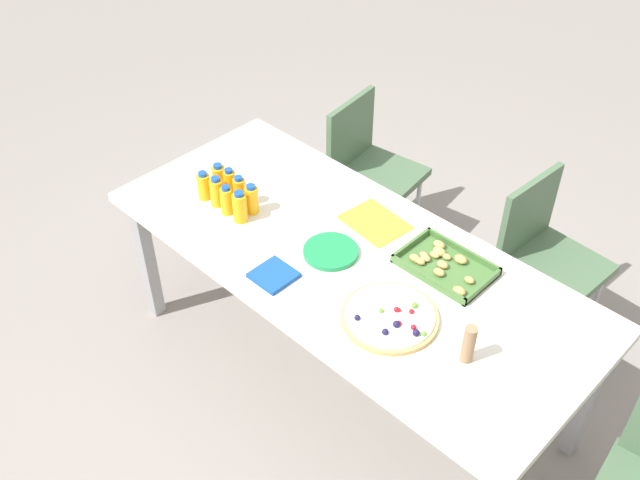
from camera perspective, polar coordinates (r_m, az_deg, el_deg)
ground_plane at (r=3.41m, az=1.89°, el=-10.38°), size 12.00×12.00×0.00m
party_table at (r=2.92m, az=2.17°, el=-2.06°), size 2.05×0.88×0.74m
chair_far_left at (r=3.80m, az=3.79°, el=6.01°), size 0.45×0.45×0.83m
chair_far_right at (r=3.40m, az=17.15°, el=-0.84°), size 0.42×0.42×0.83m
juice_bottle_0 at (r=3.17m, az=-9.08°, el=4.20°), size 0.06×0.06×0.13m
juice_bottle_1 at (r=3.12m, az=-8.09°, el=3.75°), size 0.06×0.06×0.14m
juice_bottle_2 at (r=3.07m, az=-7.31°, el=3.09°), size 0.05×0.05×0.14m
juice_bottle_3 at (r=3.02m, az=-6.29°, el=2.57°), size 0.06×0.06×0.14m
juice_bottle_4 at (r=3.20m, az=-7.92°, el=4.82°), size 0.06×0.06×0.13m
juice_bottle_5 at (r=3.16m, az=-7.07°, el=4.40°), size 0.05×0.05×0.14m
juice_bottle_6 at (r=3.10m, az=-6.32°, el=3.78°), size 0.05×0.05×0.14m
juice_bottle_7 at (r=3.06m, az=-5.37°, el=3.17°), size 0.06×0.06×0.14m
fruit_pizza at (r=2.63m, az=5.51°, el=-6.02°), size 0.35×0.35×0.05m
snack_tray at (r=2.85m, az=9.67°, el=-1.95°), size 0.35×0.24×0.04m
plate_stack at (r=2.87m, az=0.85°, el=-0.90°), size 0.22×0.22×0.02m
napkin_stack at (r=2.78m, az=-3.65°, el=-2.76°), size 0.15×0.15×0.02m
cardboard_tube at (r=2.49m, az=11.57°, el=-7.98°), size 0.04×0.04×0.15m
paper_folder at (r=3.03m, az=4.33°, el=1.39°), size 0.28×0.23×0.01m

